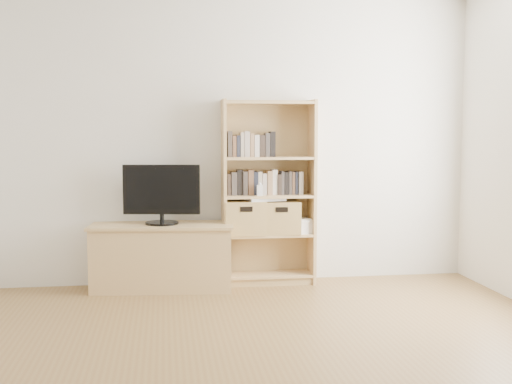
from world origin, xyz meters
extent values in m
cube|color=silver|center=(0.00, 2.50, 1.30)|extent=(4.50, 0.02, 2.60)
cube|color=tan|center=(-0.59, 2.28, 0.27)|extent=(1.24, 0.57, 0.55)
cube|color=tan|center=(0.36, 2.35, 0.83)|extent=(0.83, 0.30, 1.66)
cube|color=black|center=(-0.59, 2.28, 0.83)|extent=(0.66, 0.15, 0.52)
cube|color=#342923|center=(0.36, 2.37, 0.92)|extent=(0.81, 0.20, 0.21)
cube|color=#342923|center=(0.17, 2.37, 1.25)|extent=(0.39, 0.16, 0.20)
cube|color=white|center=(0.26, 2.26, 0.86)|extent=(0.05, 0.04, 0.10)
cube|color=olive|center=(0.14, 2.35, 0.61)|extent=(0.37, 0.30, 0.30)
cube|color=olive|center=(0.46, 2.35, 0.60)|extent=(0.36, 0.31, 0.29)
cube|color=white|center=(0.32, 2.34, 0.77)|extent=(0.36, 0.28, 0.03)
cube|color=beige|center=(0.64, 2.35, 0.51)|extent=(0.22, 0.27, 0.11)
camera|label=1|loc=(-0.57, -3.29, 1.39)|focal=45.00mm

